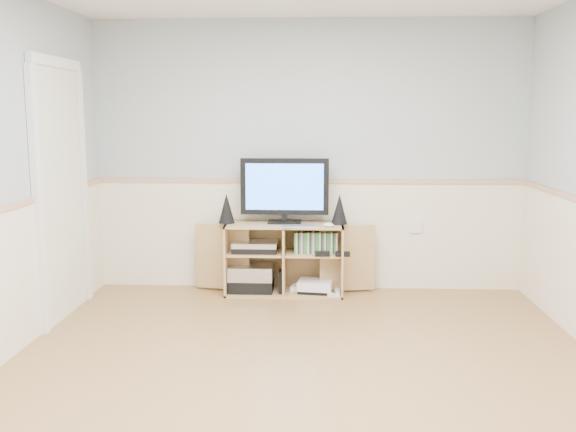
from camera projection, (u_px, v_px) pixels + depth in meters
The scene contains 11 objects.
room at pixel (294, 185), 3.87m from camera, with size 4.04×4.54×2.54m.
media_cabinet at pixel (285, 257), 5.94m from camera, with size 1.67×0.40×0.65m.
monitor at pixel (285, 188), 5.84m from camera, with size 0.80×0.18×0.59m.
speaker_left at pixel (227, 208), 5.86m from camera, with size 0.15×0.15×0.27m, color black.
speaker_right at pixel (339, 209), 5.81m from camera, with size 0.15×0.15×0.27m, color black.
keyboard at pixel (298, 226), 5.69m from camera, with size 0.30×0.12×0.01m, color silver.
mouse at pixel (328, 225), 5.68m from camera, with size 0.10×0.06×0.04m, color white.
av_components at pixel (253, 270), 5.92m from camera, with size 0.50×0.30×0.47m.
game_consoles at pixel (314, 286), 5.90m from camera, with size 0.46×0.30×0.11m.
game_cases at pixel (316, 242), 5.83m from camera, with size 0.39×0.14×0.19m, color #3F8C3F.
wall_outlet at pixel (415, 226), 6.00m from camera, with size 0.12×0.03×0.12m, color white.
Camera 1 is at (0.10, -3.73, 1.63)m, focal length 40.00 mm.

